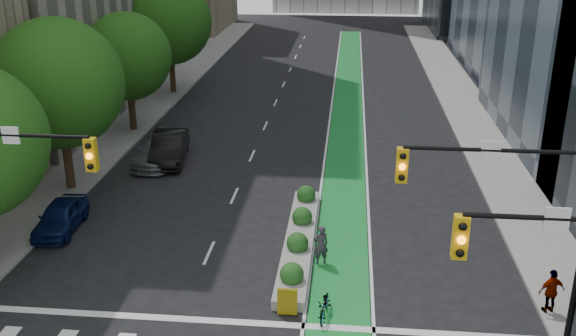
% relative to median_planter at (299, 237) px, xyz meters
% --- Properties ---
extents(sidewalk_left, '(3.60, 90.00, 0.15)m').
position_rel_median_planter_xyz_m(sidewalk_left, '(-13.00, 17.96, -0.30)').
color(sidewalk_left, gray).
rests_on(sidewalk_left, ground).
extents(sidewalk_right, '(3.60, 90.00, 0.15)m').
position_rel_median_planter_xyz_m(sidewalk_right, '(10.60, 17.96, -0.30)').
color(sidewalk_right, gray).
rests_on(sidewalk_right, ground).
extents(bike_lane_paint, '(2.20, 70.00, 0.01)m').
position_rel_median_planter_xyz_m(bike_lane_paint, '(1.80, 22.96, -0.37)').
color(bike_lane_paint, '#188733').
rests_on(bike_lane_paint, ground).
extents(tree_mid, '(6.40, 6.40, 8.78)m').
position_rel_median_planter_xyz_m(tree_mid, '(-12.20, 4.96, 5.20)').
color(tree_mid, black).
rests_on(tree_mid, ground).
extents(tree_midfar, '(5.60, 5.60, 7.76)m').
position_rel_median_planter_xyz_m(tree_midfar, '(-12.20, 14.96, 4.57)').
color(tree_midfar, black).
rests_on(tree_midfar, ground).
extents(tree_far, '(6.60, 6.60, 9.00)m').
position_rel_median_planter_xyz_m(tree_far, '(-12.20, 24.96, 5.32)').
color(tree_far, black).
rests_on(tree_far, ground).
extents(signal_right, '(5.82, 0.51, 7.20)m').
position_rel_median_planter_xyz_m(signal_right, '(7.47, -6.57, 4.43)').
color(signal_right, black).
rests_on(signal_right, ground).
extents(median_planter, '(1.20, 10.26, 1.10)m').
position_rel_median_planter_xyz_m(median_planter, '(0.00, 0.00, 0.00)').
color(median_planter, gray).
rests_on(median_planter, ground).
extents(bicycle, '(0.74, 1.72, 0.88)m').
position_rel_median_planter_xyz_m(bicycle, '(1.30, -5.18, 0.07)').
color(bicycle, gray).
rests_on(bicycle, ground).
extents(cyclist, '(0.72, 0.61, 1.69)m').
position_rel_median_planter_xyz_m(cyclist, '(0.98, -1.48, 0.47)').
color(cyclist, '#342E37').
rests_on(cyclist, ground).
extents(parked_car_left_near, '(1.84, 4.03, 1.34)m').
position_rel_median_planter_xyz_m(parked_car_left_near, '(-10.70, 0.43, 0.30)').
color(parked_car_left_near, '#0C194A').
rests_on(parked_car_left_near, ground).
extents(parked_car_left_mid, '(2.46, 5.29, 1.68)m').
position_rel_median_planter_xyz_m(parked_car_left_mid, '(-8.27, 9.61, 0.47)').
color(parked_car_left_mid, black).
rests_on(parked_car_left_mid, ground).
extents(parked_car_left_far, '(2.34, 5.07, 1.43)m').
position_rel_median_planter_xyz_m(parked_car_left_far, '(-8.76, 9.26, 0.35)').
color(parked_car_left_far, '#5D6062').
rests_on(parked_car_left_far, ground).
extents(pedestrian_far, '(1.03, 0.65, 1.64)m').
position_rel_median_planter_xyz_m(pedestrian_far, '(9.10, -4.34, 0.60)').
color(pedestrian_far, gray).
rests_on(pedestrian_far, sidewalk_right).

